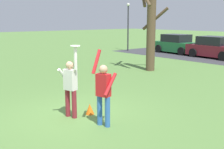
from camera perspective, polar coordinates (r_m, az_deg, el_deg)
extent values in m
plane|color=#567F3D|center=(8.58, -7.23, -8.15)|extent=(120.00, 120.00, 0.00)
cylinder|color=maroon|center=(8.42, -8.92, -5.64)|extent=(0.14, 0.14, 0.82)
cylinder|color=maroon|center=(8.24, -7.62, -5.96)|extent=(0.14, 0.14, 0.82)
cube|color=silver|center=(8.15, -8.41, -1.01)|extent=(0.40, 0.30, 0.60)
sphere|color=tan|center=(8.08, -8.49, 1.87)|extent=(0.23, 0.23, 0.23)
cylinder|color=silver|center=(8.30, -9.54, -0.50)|extent=(0.19, 0.48, 0.58)
cylinder|color=silver|center=(7.89, -7.36, 3.26)|extent=(0.09, 0.09, 0.66)
cylinder|color=#3366B7|center=(7.51, -0.92, -7.55)|extent=(0.14, 0.14, 0.82)
cylinder|color=#3366B7|center=(7.66, -2.49, -7.18)|extent=(0.14, 0.14, 0.82)
cube|color=red|center=(7.40, -1.75, -2.13)|extent=(0.40, 0.30, 0.60)
sphere|color=tan|center=(7.31, -1.76, 1.03)|extent=(0.23, 0.23, 0.23)
cylinder|color=red|center=(7.25, -0.33, -2.01)|extent=(0.19, 0.48, 0.58)
cylinder|color=red|center=(7.42, -3.16, 2.61)|extent=(0.16, 0.35, 0.65)
cylinder|color=white|center=(7.86, -7.42, 5.74)|extent=(0.27, 0.27, 0.02)
cube|color=#1E6633|center=(24.79, 12.99, 5.49)|extent=(4.22, 2.09, 0.80)
cube|color=black|center=(24.83, 12.80, 7.18)|extent=(2.21, 1.79, 0.64)
cylinder|color=black|center=(24.70, 16.58, 4.78)|extent=(0.67, 0.27, 0.66)
cylinder|color=black|center=(23.30, 13.81, 4.58)|extent=(0.67, 0.27, 0.66)
cylinder|color=black|center=(26.33, 12.22, 5.35)|extent=(0.67, 0.27, 0.66)
cylinder|color=black|center=(25.02, 9.39, 5.17)|extent=(0.67, 0.27, 0.66)
cube|color=maroon|center=(22.43, 20.06, 4.56)|extent=(4.22, 2.09, 0.80)
cube|color=black|center=(22.45, 19.86, 6.42)|extent=(2.21, 1.79, 0.64)
cylinder|color=black|center=(21.00, 21.45, 3.46)|extent=(0.67, 0.27, 0.66)
cylinder|color=black|center=(23.92, 18.77, 4.47)|extent=(0.67, 0.27, 0.66)
cylinder|color=black|center=(22.47, 16.03, 4.24)|extent=(0.67, 0.27, 0.66)
cylinder|color=brown|center=(15.79, 7.90, 9.76)|extent=(0.48, 0.48, 4.98)
cylinder|color=brown|center=(16.45, 8.71, 11.04)|extent=(1.45, 0.78, 1.31)
cylinder|color=#2D2D33|center=(25.89, 3.25, 9.19)|extent=(0.12, 0.12, 4.00)
sphere|color=silver|center=(25.91, 3.30, 13.88)|extent=(0.28, 0.28, 0.28)
cone|color=orange|center=(8.59, -4.49, -6.94)|extent=(0.26, 0.26, 0.32)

